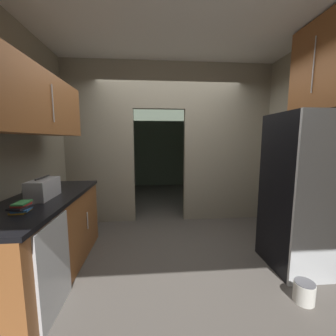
# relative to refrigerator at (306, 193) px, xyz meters

# --- Properties ---
(ground) EXTENTS (20.00, 20.00, 0.00)m
(ground) POSITION_rel_refrigerator_xyz_m (-1.43, 0.41, -0.89)
(ground) COLOR #47423D
(kitchen_overhead_slab) EXTENTS (4.05, 6.41, 0.06)m
(kitchen_overhead_slab) POSITION_rel_refrigerator_xyz_m (-1.43, 0.77, 1.97)
(kitchen_overhead_slab) COLOR silver
(kitchen_partition) EXTENTS (3.65, 0.12, 2.83)m
(kitchen_partition) POSITION_rel_refrigerator_xyz_m (-1.39, 1.61, 0.61)
(kitchen_partition) COLOR gray
(kitchen_partition) RESTS_ON ground
(adjoining_room_shell) EXTENTS (3.65, 3.13, 2.83)m
(adjoining_room_shell) POSITION_rel_refrigerator_xyz_m (-1.43, 3.73, 0.52)
(adjoining_room_shell) COLOR slate
(adjoining_room_shell) RESTS_ON ground
(refrigerator) EXTENTS (0.76, 0.72, 1.79)m
(refrigerator) POSITION_rel_refrigerator_xyz_m (0.00, 0.00, 0.00)
(refrigerator) COLOR black
(refrigerator) RESTS_ON ground
(lower_cabinet_run) EXTENTS (0.68, 1.85, 0.89)m
(lower_cabinet_run) POSITION_rel_refrigerator_xyz_m (-2.92, 0.04, -0.45)
(lower_cabinet_run) COLOR brown
(lower_cabinet_run) RESTS_ON ground
(dishwasher) EXTENTS (0.02, 0.56, 0.83)m
(dishwasher) POSITION_rel_refrigerator_xyz_m (-2.59, -0.48, -0.48)
(dishwasher) COLOR #B7BABC
(dishwasher) RESTS_ON ground
(upper_cabinet_counterside) EXTENTS (0.36, 1.67, 0.61)m
(upper_cabinet_counterside) POSITION_rel_refrigerator_xyz_m (-2.92, 0.04, 0.96)
(upper_cabinet_counterside) COLOR brown
(upper_cabinet_fridgeside) EXTENTS (0.36, 0.84, 1.00)m
(upper_cabinet_fridgeside) POSITION_rel_refrigerator_xyz_m (0.22, 0.10, 1.42)
(upper_cabinet_fridgeside) COLOR brown
(boombox) EXTENTS (0.20, 0.40, 0.23)m
(boombox) POSITION_rel_refrigerator_xyz_m (-2.89, 0.03, 0.09)
(boombox) COLOR #B2B2B7
(boombox) RESTS_ON lower_cabinet_run
(book_stack) EXTENTS (0.16, 0.18, 0.08)m
(book_stack) POSITION_rel_refrigerator_xyz_m (-2.86, -0.40, 0.03)
(book_stack) COLOR gold
(book_stack) RESTS_ON lower_cabinet_run
(paint_can) EXTENTS (0.18, 0.18, 0.19)m
(paint_can) POSITION_rel_refrigerator_xyz_m (-0.37, -0.54, -0.80)
(paint_can) COLOR silver
(paint_can) RESTS_ON ground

